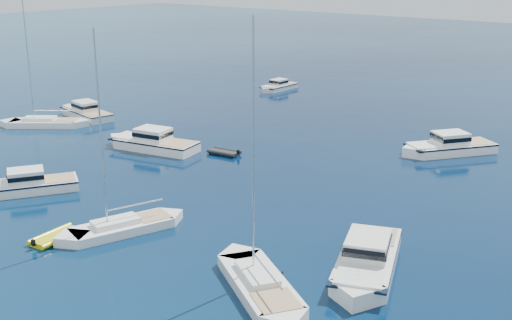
# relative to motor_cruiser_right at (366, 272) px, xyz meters

# --- Properties ---
(ground) EXTENTS (400.00, 400.00, 0.00)m
(ground) POSITION_rel_motor_cruiser_right_xyz_m (-13.53, -17.45, 0.00)
(ground) COLOR navy
(ground) RESTS_ON ground
(motor_cruiser_right) EXTENTS (7.58, 12.12, 3.05)m
(motor_cruiser_right) POSITION_rel_motor_cruiser_right_xyz_m (0.00, 0.00, 0.00)
(motor_cruiser_right) COLOR silver
(motor_cruiser_right) RESTS_ON ground
(motor_cruiser_left) EXTENTS (7.68, 10.04, 2.60)m
(motor_cruiser_left) POSITION_rel_motor_cruiser_right_xyz_m (-30.72, -5.20, 0.00)
(motor_cruiser_left) COLOR silver
(motor_cruiser_left) RESTS_ON ground
(motor_cruiser_centre) EXTENTS (11.84, 5.72, 2.98)m
(motor_cruiser_centre) POSITION_rel_motor_cruiser_right_xyz_m (-32.10, 10.89, 0.00)
(motor_cruiser_centre) COLOR white
(motor_cruiser_centre) RESTS_ON ground
(motor_cruiser_far_l) EXTENTS (10.72, 4.93, 2.71)m
(motor_cruiser_far_l) POSITION_rel_motor_cruiser_right_xyz_m (-49.80, 15.73, 0.00)
(motor_cruiser_far_l) COLOR silver
(motor_cruiser_far_l) RESTS_ON ground
(motor_cruiser_distant) EXTENTS (9.10, 10.95, 2.89)m
(motor_cruiser_distant) POSITION_rel_motor_cruiser_right_xyz_m (-6.83, 29.10, 0.00)
(motor_cruiser_distant) COLOR white
(motor_cruiser_distant) RESTS_ON ground
(motor_cruiser_horizon) EXTENTS (2.62, 8.14, 2.13)m
(motor_cruiser_horizon) POSITION_rel_motor_cruiser_right_xyz_m (-41.49, 45.93, 0.00)
(motor_cruiser_horizon) COLOR silver
(motor_cruiser_horizon) RESTS_ON ground
(sailboat_fore) EXTENTS (5.89, 10.93, 15.58)m
(sailboat_fore) POSITION_rel_motor_cruiser_right_xyz_m (-17.38, -5.64, 0.00)
(sailboat_fore) COLOR white
(sailboat_fore) RESTS_ON ground
(sailboat_mid_r) EXTENTS (11.43, 8.73, 17.06)m
(sailboat_mid_r) POSITION_rel_motor_cruiser_right_xyz_m (-3.82, -6.28, 0.00)
(sailboat_mid_r) COLOR silver
(sailboat_mid_r) RESTS_ON ground
(sailboat_mid_l) EXTENTS (10.81, 9.42, 16.80)m
(sailboat_mid_l) POSITION_rel_motor_cruiser_right_xyz_m (-49.78, 9.63, 0.00)
(sailboat_mid_l) COLOR white
(sailboat_mid_l) RESTS_ON ground
(tender_yellow) EXTENTS (2.62, 4.30, 0.95)m
(tender_yellow) POSITION_rel_motor_cruiser_right_xyz_m (-19.99, -9.46, 0.00)
(tender_yellow) COLOR #C4C40B
(tender_yellow) RESTS_ON ground
(tender_grey_near) EXTENTS (3.41, 2.09, 0.95)m
(tender_grey_near) POSITION_rel_motor_cruiser_right_xyz_m (-5.24, -4.84, 0.00)
(tender_grey_near) COLOR black
(tender_grey_near) RESTS_ON ground
(tender_grey_far) EXTENTS (3.71, 2.37, 0.95)m
(tender_grey_far) POSITION_rel_motor_cruiser_right_xyz_m (-24.78, 14.25, 0.00)
(tender_grey_far) COLOR black
(tender_grey_far) RESTS_ON ground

